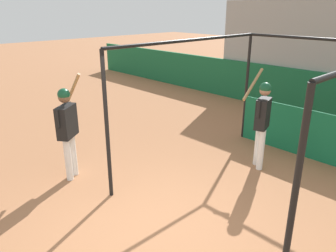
# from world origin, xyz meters

# --- Properties ---
(ground_plane) EXTENTS (60.00, 60.00, 0.00)m
(ground_plane) POSITION_xyz_m (0.00, 0.00, 0.00)
(ground_plane) COLOR #9E6642
(batting_cage) EXTENTS (3.37, 4.21, 2.64)m
(batting_cage) POSITION_xyz_m (0.38, 3.41, 1.20)
(batting_cage) COLOR black
(batting_cage) RESTS_ON ground
(player_batter) EXTENTS (0.62, 0.81, 2.00)m
(player_batter) POSITION_xyz_m (-0.06, 3.05, 1.12)
(player_batter) COLOR white
(player_batter) RESTS_ON ground
(player_waiting) EXTENTS (0.71, 0.65, 2.06)m
(player_waiting) POSITION_xyz_m (-2.37, -0.04, 1.11)
(player_waiting) COLOR white
(player_waiting) RESTS_ON ground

